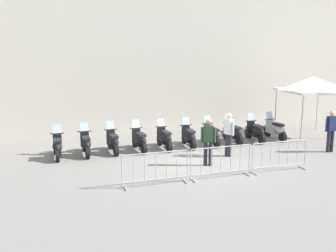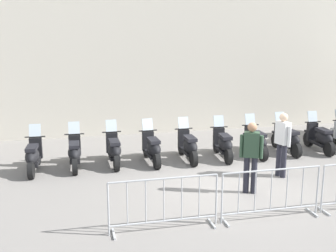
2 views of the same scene
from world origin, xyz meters
name	(u,v)px [view 1 (image 1 of 2)]	position (x,y,z in m)	size (l,w,h in m)	color
ground_plane	(199,163)	(0.00, 0.00, 0.00)	(120.00, 120.00, 0.00)	gray
motorcycle_0	(57,147)	(-5.18, 1.90, 0.45)	(0.56, 1.72, 1.24)	black
motorcycle_1	(86,144)	(-4.08, 2.08, 0.45)	(0.56, 1.73, 1.24)	black
motorcycle_2	(113,142)	(-2.98, 2.22, 0.45)	(0.57, 1.73, 1.24)	black
motorcycle_3	(140,140)	(-1.87, 2.24, 0.45)	(0.62, 1.72, 1.24)	black
motorcycle_4	(165,139)	(-0.77, 2.34, 0.45)	(0.58, 1.73, 1.24)	black
motorcycle_5	(189,137)	(0.33, 2.41, 0.45)	(0.56, 1.72, 1.24)	black
motorcycle_6	(212,135)	(1.42, 2.56, 0.45)	(0.56, 1.73, 1.24)	black
motorcycle_7	(234,133)	(2.52, 2.73, 0.45)	(0.59, 1.72, 1.24)	black
motorcycle_8	(256,132)	(3.63, 2.72, 0.45)	(0.56, 1.73, 1.24)	black
motorcycle_9	(276,130)	(4.73, 2.89, 0.45)	(0.59, 1.72, 1.24)	black
barrier_segment_0	(156,169)	(-2.08, -2.02, 0.53)	(2.16, 0.62, 1.07)	#B2B5B7
barrier_segment_1	(221,162)	(0.17, -1.81, 0.53)	(2.16, 0.62, 1.07)	#B2B5B7
barrier_segment_2	(279,156)	(2.41, -1.60, 0.53)	(2.16, 0.62, 1.07)	#B2B5B7
officer_near_row_end	(229,132)	(1.42, 0.63, 0.98)	(0.34, 0.52, 1.73)	#23232D
officer_mid_plaza	(331,129)	(5.76, 0.26, 0.98)	(0.55, 0.23, 1.73)	#23232D
officer_by_barriers	(208,139)	(0.21, -0.39, 0.98)	(0.52, 0.33, 1.73)	#23232D
canopy_tent	(312,84)	(6.83, 3.40, 2.52)	(2.70, 2.70, 2.91)	silver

